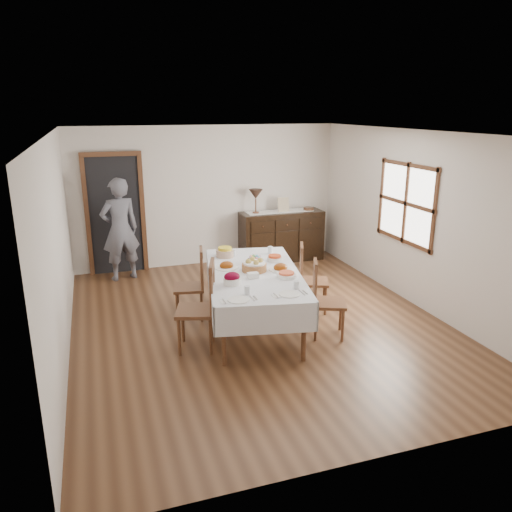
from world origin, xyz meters
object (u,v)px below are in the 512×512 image
object	(u,v)px
dining_table	(254,279)
chair_right_far	(310,278)
chair_left_far	(192,283)
table_lamp	(256,195)
person	(120,226)
chair_right_near	(325,299)
chair_left_near	(200,306)
sideboard	(281,236)

from	to	relation	value
dining_table	chair_right_far	distance (m)	1.05
dining_table	chair_right_far	world-z (taller)	chair_right_far
dining_table	chair_left_far	distance (m)	0.97
table_lamp	person	bearing A→B (deg)	-175.52
chair_right_near	table_lamp	world-z (taller)	table_lamp
dining_table	chair_left_near	bearing A→B (deg)	-144.44
chair_right_far	sideboard	size ratio (longest dim) A/B	0.62
chair_right_far	table_lamp	world-z (taller)	table_lamp
dining_table	person	world-z (taller)	person
chair_left_near	person	distance (m)	3.14
chair_left_far	table_lamp	distance (m)	2.91
chair_right_near	sideboard	distance (m)	3.44
chair_right_near	person	size ratio (longest dim) A/B	0.54
chair_right_far	table_lamp	size ratio (longest dim) A/B	2.19
chair_right_near	person	world-z (taller)	person
chair_right_near	sideboard	bearing A→B (deg)	11.23
chair_left_near	sideboard	distance (m)	3.97
dining_table	sideboard	world-z (taller)	sideboard
chair_right_near	table_lamp	bearing A→B (deg)	20.04
chair_right_far	chair_left_far	bearing A→B (deg)	102.94
chair_left_near	chair_right_near	bearing A→B (deg)	101.87
dining_table	chair_right_near	bearing A→B (deg)	-21.30
table_lamp	chair_right_far	bearing A→B (deg)	-89.79
dining_table	person	size ratio (longest dim) A/B	1.33
chair_right_far	sideboard	distance (m)	2.57
dining_table	sideboard	size ratio (longest dim) A/B	1.57
chair_right_near	table_lamp	size ratio (longest dim) A/B	2.23
dining_table	chair_left_near	xyz separation A→B (m)	(-0.81, -0.37, -0.14)
chair_right_near	person	xyz separation A→B (m)	(-2.36, 3.17, 0.43)
chair_right_near	chair_left_far	bearing A→B (deg)	76.12
person	chair_right_near	bearing A→B (deg)	113.23
chair_left_far	chair_right_far	xyz separation A→B (m)	(1.69, -0.29, -0.00)
chair_left_near	chair_right_near	size ratio (longest dim) A/B	1.10
table_lamp	sideboard	bearing A→B (deg)	-0.41
chair_left_far	person	bearing A→B (deg)	-146.76
chair_left_near	person	xyz separation A→B (m)	(-0.74, 3.03, 0.38)
chair_left_near	chair_right_far	bearing A→B (deg)	128.30
chair_right_near	chair_right_far	distance (m)	0.86
dining_table	chair_right_near	world-z (taller)	chair_right_near
dining_table	chair_right_far	xyz separation A→B (m)	(0.98, 0.33, -0.20)
chair_right_far	sideboard	bearing A→B (deg)	11.03
chair_left_near	chair_right_near	distance (m)	1.63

